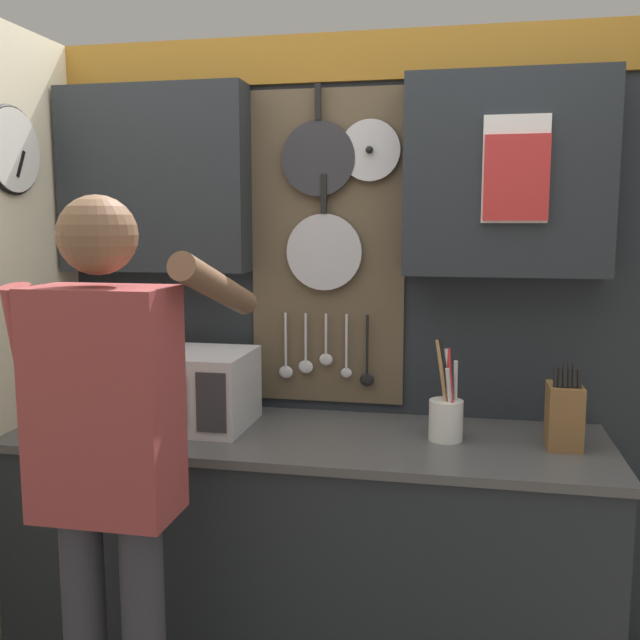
{
  "coord_description": "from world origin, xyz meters",
  "views": [
    {
      "loc": [
        0.53,
        -2.38,
        1.64
      ],
      "look_at": [
        0.0,
        0.22,
        1.28
      ],
      "focal_mm": 40.0,
      "sensor_mm": 36.0,
      "label": 1
    }
  ],
  "objects_px": {
    "utensil_crock": "(446,415)",
    "microwave": "(185,388)",
    "person": "(109,449)",
    "knife_block": "(564,415)"
  },
  "relations": [
    {
      "from": "utensil_crock",
      "to": "knife_block",
      "type": "bearing_deg",
      "value": -0.09
    },
    {
      "from": "knife_block",
      "to": "person",
      "type": "height_order",
      "value": "person"
    },
    {
      "from": "utensil_crock",
      "to": "person",
      "type": "height_order",
      "value": "person"
    },
    {
      "from": "utensil_crock",
      "to": "microwave",
      "type": "bearing_deg",
      "value": -179.93
    },
    {
      "from": "knife_block",
      "to": "utensil_crock",
      "type": "xyz_separation_m",
      "value": [
        -0.38,
        0.0,
        -0.02
      ]
    },
    {
      "from": "microwave",
      "to": "utensil_crock",
      "type": "xyz_separation_m",
      "value": [
        0.94,
        0.0,
        -0.05
      ]
    },
    {
      "from": "knife_block",
      "to": "utensil_crock",
      "type": "height_order",
      "value": "utensil_crock"
    },
    {
      "from": "knife_block",
      "to": "utensil_crock",
      "type": "distance_m",
      "value": 0.38
    },
    {
      "from": "person",
      "to": "microwave",
      "type": "bearing_deg",
      "value": 94.12
    },
    {
      "from": "microwave",
      "to": "knife_block",
      "type": "height_order",
      "value": "knife_block"
    }
  ]
}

